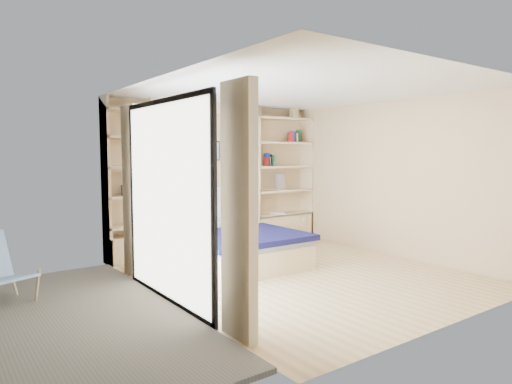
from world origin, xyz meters
TOP-DOWN VIEW (x-y plane):
  - ground at (0.00, 0.00)m, footprint 4.50×4.50m
  - room_shell at (-0.39, 1.52)m, footprint 4.50×4.50m
  - bed at (-0.45, 1.07)m, footprint 1.68×2.22m
  - photo_gallery at (-0.45, 2.22)m, footprint 1.48×0.02m
  - reading_lamps at (-0.30, 2.00)m, footprint 1.92×0.12m
  - shelf_decor at (1.08, 2.07)m, footprint 3.52×0.23m
  - deck at (-3.60, 0.00)m, footprint 3.20×4.00m

SIDE VIEW (x-z plane):
  - ground at x=0.00m, z-range 0.00..0.00m
  - deck at x=-3.60m, z-range -0.03..0.03m
  - bed at x=-0.45m, z-range -0.26..0.81m
  - room_shell at x=-0.39m, z-range -1.17..3.33m
  - reading_lamps at x=-0.30m, z-range 1.03..1.17m
  - photo_gallery at x=-0.45m, z-range 1.19..2.01m
  - shelf_decor at x=1.08m, z-range 0.67..2.70m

